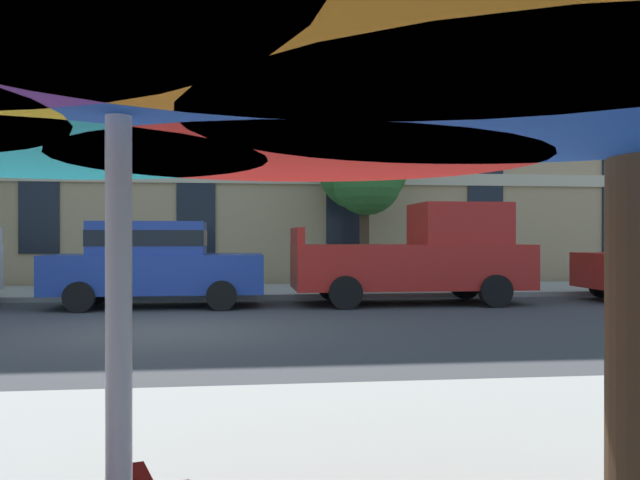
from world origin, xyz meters
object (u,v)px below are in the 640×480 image
object	(u,v)px
pickup_red	(420,257)
patio_umbrella	(118,20)
street_tree_middle	(365,172)
sedan_blue	(154,262)

from	to	relation	value
pickup_red	patio_umbrella	bearing A→B (deg)	-108.50
street_tree_middle	patio_umbrella	world-z (taller)	street_tree_middle
pickup_red	patio_umbrella	distance (m)	13.42
pickup_red	patio_umbrella	size ratio (longest dim) A/B	1.34
sedan_blue	patio_umbrella	world-z (taller)	patio_umbrella
sedan_blue	patio_umbrella	xyz separation A→B (m)	(1.46, -12.70, 1.00)
sedan_blue	pickup_red	bearing A→B (deg)	0.00
pickup_red	street_tree_middle	xyz separation A→B (m)	(-0.53, 3.71, 2.22)
pickup_red	street_tree_middle	bearing A→B (deg)	98.13
pickup_red	street_tree_middle	size ratio (longest dim) A/B	1.13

